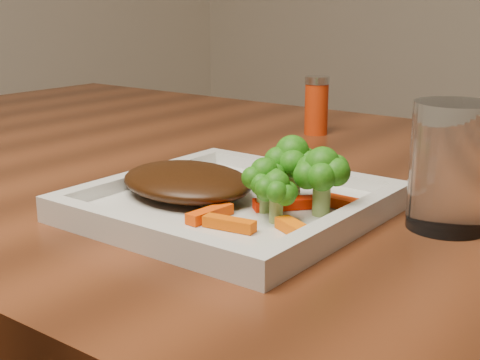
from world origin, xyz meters
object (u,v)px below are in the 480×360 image
Objects in this scene: steak at (187,181)px; spice_shaker at (316,105)px; plate at (232,208)px; drinking_glass at (451,166)px.

steak is 1.69× the size of spice_shaker.
drinking_glass is (0.19, 0.09, 0.05)m from plate.
spice_shaker is (-0.09, 0.41, 0.02)m from steak.
spice_shaker reaches higher than plate.
plate is 0.06m from steak.
plate is 0.21m from drinking_glass.
plate is 1.74× the size of steak.
steak is 0.42m from spice_shaker.
drinking_glass is (0.24, 0.10, 0.03)m from steak.
spice_shaker is at bearing 136.53° from drinking_glass.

